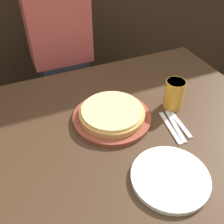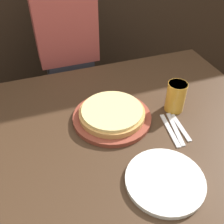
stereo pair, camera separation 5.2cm
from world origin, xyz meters
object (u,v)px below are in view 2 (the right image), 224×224
(dinner_knife, at_px, (175,129))
(spoon, at_px, (181,127))
(diner_person, at_px, (69,65))
(dinner_plate, at_px, (165,180))
(beer_glass, at_px, (176,96))
(fork, at_px, (170,130))
(pizza_on_board, at_px, (112,115))

(dinner_knife, relative_size, spoon, 1.17)
(dinner_knife, relative_size, diner_person, 0.14)
(dinner_plate, bearing_deg, beer_glass, 56.42)
(dinner_plate, relative_size, spoon, 1.63)
(fork, height_order, spoon, same)
(beer_glass, bearing_deg, diner_person, 117.27)
(dinner_knife, bearing_deg, beer_glass, 63.86)
(fork, bearing_deg, diner_person, 108.25)
(beer_glass, bearing_deg, pizza_on_board, 174.88)
(fork, distance_m, spoon, 0.05)
(pizza_on_board, relative_size, beer_glass, 2.46)
(diner_person, bearing_deg, spoon, -68.48)
(pizza_on_board, bearing_deg, diner_person, 95.11)
(beer_glass, relative_size, dinner_plate, 0.50)
(dinner_knife, bearing_deg, dinner_plate, -127.24)
(fork, bearing_deg, dinner_knife, 0.00)
(spoon, distance_m, diner_person, 0.84)
(pizza_on_board, height_order, diner_person, diner_person)
(dinner_knife, bearing_deg, diner_person, 109.90)
(dinner_knife, bearing_deg, spoon, 0.00)
(dinner_plate, bearing_deg, spoon, 48.72)
(pizza_on_board, distance_m, dinner_plate, 0.36)
(dinner_knife, distance_m, spoon, 0.03)
(diner_person, bearing_deg, pizza_on_board, -84.89)
(pizza_on_board, distance_m, diner_person, 0.64)
(dinner_knife, height_order, diner_person, diner_person)
(dinner_plate, distance_m, spoon, 0.28)
(dinner_plate, height_order, dinner_knife, dinner_plate)
(beer_glass, bearing_deg, spoon, -105.59)
(dinner_knife, bearing_deg, fork, 180.00)
(beer_glass, bearing_deg, dinner_knife, -116.14)
(beer_glass, relative_size, diner_person, 0.10)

